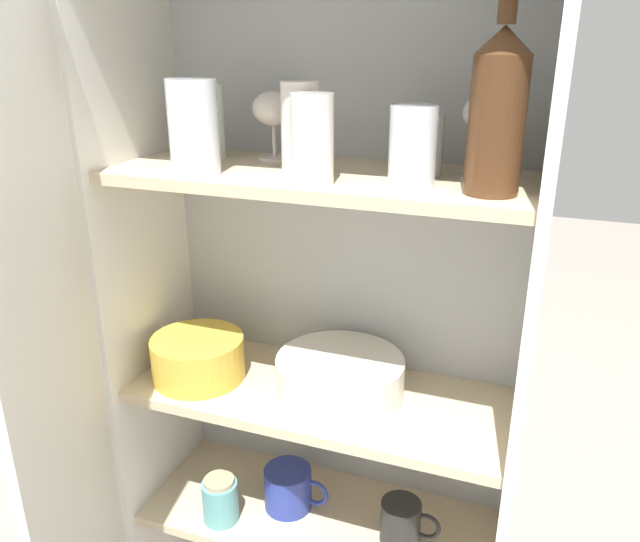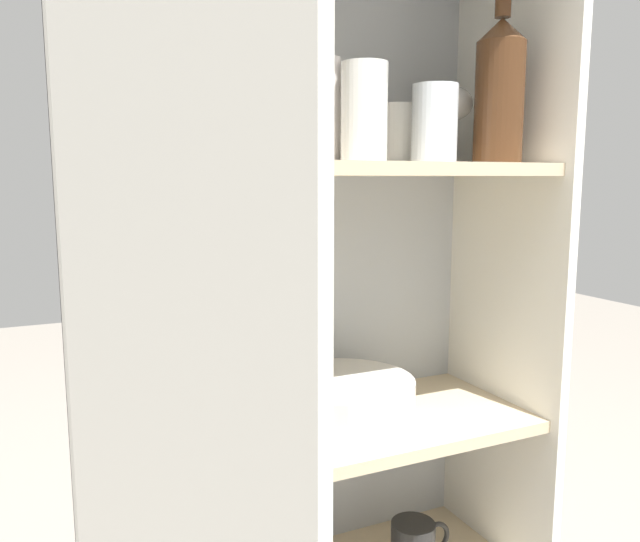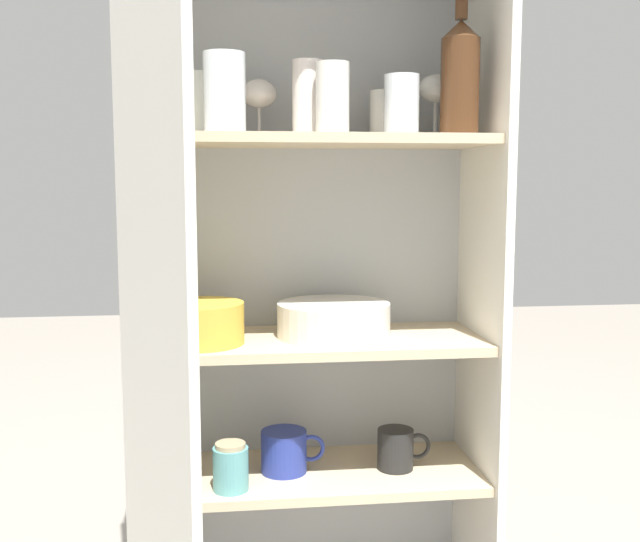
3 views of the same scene
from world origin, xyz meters
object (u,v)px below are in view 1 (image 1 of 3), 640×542
at_px(wine_bottle, 498,111).
at_px(storage_jar, 220,499).
at_px(coffee_mug_primary, 289,488).
at_px(mixing_bowl_large, 198,356).
at_px(plate_stack_white, 340,376).

bearing_deg(wine_bottle, storage_jar, -177.40).
distance_m(wine_bottle, storage_jar, 0.91).
relative_size(coffee_mug_primary, storage_jar, 1.41).
distance_m(mixing_bowl_large, coffee_mug_primary, 0.34).
xyz_separation_m(coffee_mug_primary, storage_jar, (-0.12, -0.08, 0.00)).
distance_m(plate_stack_white, mixing_bowl_large, 0.28).
bearing_deg(storage_jar, coffee_mug_primary, 35.31).
height_order(wine_bottle, coffee_mug_primary, wine_bottle).
relative_size(wine_bottle, mixing_bowl_large, 1.45).
height_order(wine_bottle, storage_jar, wine_bottle).
bearing_deg(plate_stack_white, wine_bottle, -15.64).
distance_m(plate_stack_white, coffee_mug_primary, 0.30).
xyz_separation_m(plate_stack_white, coffee_mug_primary, (-0.11, -0.01, -0.28)).
xyz_separation_m(mixing_bowl_large, coffee_mug_primary, (0.17, 0.03, -0.29)).
bearing_deg(plate_stack_white, storage_jar, -158.00).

